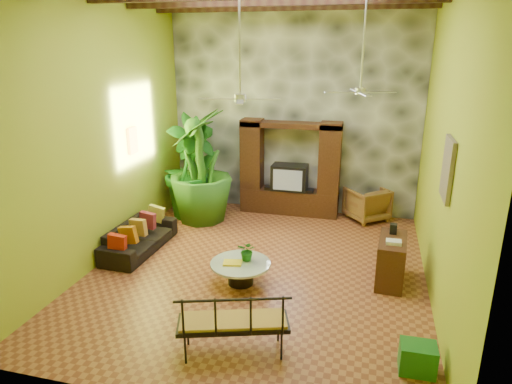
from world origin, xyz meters
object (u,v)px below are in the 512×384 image
(entertainment_center, at_px, (290,175))
(tall_plant_b, at_px, (187,168))
(ceiling_fan_front, at_px, (240,85))
(tall_plant_c, at_px, (200,166))
(sofa, at_px, (139,237))
(ceiling_fan_back, at_px, (361,80))
(iron_bench, at_px, (231,321))
(tall_plant_a, at_px, (195,165))
(coffee_table, at_px, (241,270))
(side_console, at_px, (391,260))
(green_bin, at_px, (418,358))
(wicker_armchair, at_px, (367,204))

(entertainment_center, distance_m, tall_plant_b, 2.49)
(ceiling_fan_front, relative_size, tall_plant_c, 0.70)
(entertainment_center, bearing_deg, sofa, -131.16)
(ceiling_fan_back, distance_m, tall_plant_b, 4.70)
(iron_bench, bearing_deg, tall_plant_a, 98.36)
(iron_bench, bearing_deg, tall_plant_b, 100.38)
(ceiling_fan_back, height_order, coffee_table, ceiling_fan_back)
(tall_plant_c, height_order, iron_bench, tall_plant_c)
(ceiling_fan_front, height_order, tall_plant_b, ceiling_fan_front)
(sofa, distance_m, side_console, 4.91)
(sofa, xyz_separation_m, tall_plant_a, (0.32, 2.32, 0.95))
(ceiling_fan_back, relative_size, side_console, 1.83)
(ceiling_fan_front, height_order, green_bin, ceiling_fan_front)
(sofa, relative_size, coffee_table, 1.84)
(coffee_table, bearing_deg, entertainment_center, 87.29)
(tall_plant_a, xyz_separation_m, side_console, (4.59, -2.39, -0.82))
(coffee_table, distance_m, green_bin, 3.26)
(green_bin, bearing_deg, ceiling_fan_front, 147.90)
(entertainment_center, distance_m, tall_plant_a, 2.32)
(wicker_armchair, relative_size, coffee_table, 0.82)
(entertainment_center, relative_size, iron_bench, 1.53)
(sofa, distance_m, coffee_table, 2.50)
(tall_plant_a, distance_m, iron_bench, 5.64)
(wicker_armchair, relative_size, side_console, 0.85)
(ceiling_fan_back, xyz_separation_m, tall_plant_a, (-3.83, 1.34, -2.17))
(ceiling_fan_back, xyz_separation_m, coffee_table, (-1.78, -1.77, -3.15))
(side_console, bearing_deg, ceiling_fan_front, -163.98)
(entertainment_center, relative_size, ceiling_fan_front, 1.29)
(ceiling_fan_front, bearing_deg, tall_plant_c, 124.24)
(coffee_table, relative_size, green_bin, 2.33)
(sofa, xyz_separation_m, side_console, (4.91, -0.07, 0.12))
(tall_plant_c, bearing_deg, green_bin, -43.37)
(entertainment_center, distance_m, ceiling_fan_front, 4.30)
(ceiling_fan_front, height_order, ceiling_fan_back, same)
(ceiling_fan_back, height_order, side_console, ceiling_fan_back)
(wicker_armchair, bearing_deg, entertainment_center, -38.74)
(sofa, height_order, tall_plant_a, tall_plant_a)
(sofa, bearing_deg, iron_bench, -131.99)
(entertainment_center, height_order, tall_plant_a, tall_plant_a)
(coffee_table, bearing_deg, iron_bench, -77.19)
(tall_plant_c, bearing_deg, tall_plant_a, 126.48)
(ceiling_fan_back, relative_size, iron_bench, 1.19)
(wicker_armchair, height_order, coffee_table, wicker_armchair)
(tall_plant_c, relative_size, side_console, 2.60)
(ceiling_fan_front, relative_size, ceiling_fan_back, 1.00)
(tall_plant_c, xyz_separation_m, iron_bench, (2.18, -4.61, -0.78))
(ceiling_fan_front, bearing_deg, coffee_table, -81.84)
(iron_bench, bearing_deg, tall_plant_c, 97.35)
(ceiling_fan_back, bearing_deg, green_bin, -72.78)
(ceiling_fan_front, distance_m, side_console, 3.98)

